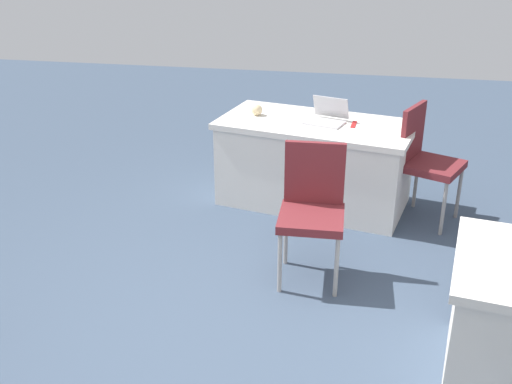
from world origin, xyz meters
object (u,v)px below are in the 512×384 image
Objects in this scene: chair_aisle at (425,156)px; scissors_red at (354,124)px; table_foreground at (315,163)px; laptop_silver at (326,118)px; yarn_ball at (257,110)px; chair_tucked_right at (312,204)px.

scissors_red is at bearing -78.39° from chair_aisle.
laptop_silver is at bearing -175.15° from table_foreground.
chair_aisle is 10.07× the size of yarn_ball.
table_foreground is 1.24m from chair_tucked_right.
yarn_ball reaches higher than scissors_red.
chair_tucked_right is at bearing 108.03° from laptop_silver.
chair_aisle is at bearing -129.31° from chair_tucked_right.
yarn_ball is at bearing -66.29° from chair_tucked_right.
scissors_red is (-0.32, 0.02, 0.38)m from table_foreground.
chair_aisle reaches higher than laptop_silver.
chair_aisle reaches higher than yarn_ball.
table_foreground is at bearing -88.55° from scissors_red.
laptop_silver is (-0.08, -0.01, 0.42)m from table_foreground.
scissors_red is (-0.22, -1.21, 0.21)m from chair_tucked_right.
laptop_silver reaches higher than scissors_red.
chair_aisle is at bearing -173.64° from laptop_silver.
yarn_ball reaches higher than table_foreground.
yarn_ball is (1.46, -0.25, 0.24)m from chair_aisle.
table_foreground is 1.86× the size of chair_tucked_right.
scissors_red is at bearing -168.83° from laptop_silver.
chair_aisle is 0.88m from laptop_silver.
table_foreground is at bearing 22.03° from laptop_silver.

